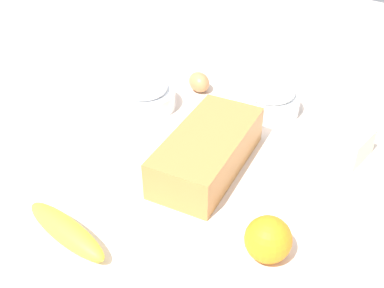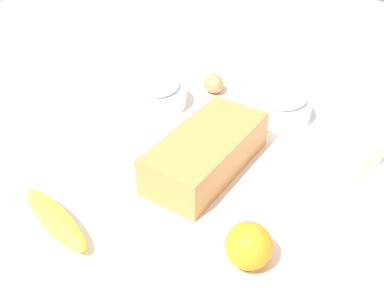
# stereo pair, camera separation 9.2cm
# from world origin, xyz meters

# --- Properties ---
(ground_plane) EXTENTS (2.40, 2.40, 0.02)m
(ground_plane) POSITION_xyz_m (0.00, 0.00, -0.01)
(ground_plane) COLOR beige
(loaf_pan) EXTENTS (0.30, 0.18, 0.08)m
(loaf_pan) POSITION_xyz_m (0.00, -0.04, 0.04)
(loaf_pan) COLOR #B77A3D
(loaf_pan) RESTS_ON ground_plane
(flour_bowl) EXTENTS (0.14, 0.14, 0.08)m
(flour_bowl) POSITION_xyz_m (0.26, -0.03, 0.04)
(flour_bowl) COLOR white
(flour_bowl) RESTS_ON ground_plane
(sugar_bowl) EXTENTS (0.15, 0.15, 0.07)m
(sugar_bowl) POSITION_xyz_m (0.10, 0.22, 0.03)
(sugar_bowl) COLOR white
(sugar_bowl) RESTS_ON ground_plane
(banana) EXTENTS (0.06, 0.19, 0.04)m
(banana) POSITION_xyz_m (-0.30, 0.04, 0.02)
(banana) COLOR yellow
(banana) RESTS_ON ground_plane
(orange_fruit) EXTENTS (0.08, 0.08, 0.08)m
(orange_fruit) POSITION_xyz_m (-0.13, -0.25, 0.04)
(orange_fruit) COLOR orange
(orange_fruit) RESTS_ON ground_plane
(butter_block) EXTENTS (0.10, 0.07, 0.06)m
(butter_block) POSITION_xyz_m (0.20, -0.25, 0.03)
(butter_block) COLOR #F4EDB2
(butter_block) RESTS_ON ground_plane
(egg_near_butter) EXTENTS (0.07, 0.08, 0.05)m
(egg_near_butter) POSITION_xyz_m (0.24, 0.16, 0.02)
(egg_near_butter) COLOR #B77B4B
(egg_near_butter) RESTS_ON ground_plane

